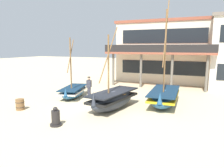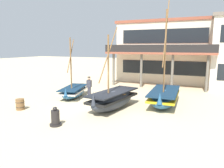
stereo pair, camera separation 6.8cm
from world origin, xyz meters
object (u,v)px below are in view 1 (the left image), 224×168
at_px(fishing_boat_far_right, 164,97).
at_px(capstan_winch, 56,118).
at_px(fisherman_by_hull, 89,88).
at_px(harbor_building_main, 166,52).
at_px(fishing_boat_centre_large, 113,99).
at_px(wooden_barrel, 20,104).
at_px(fishing_boat_near_left, 73,91).

distance_m(fishing_boat_far_right, capstan_winch, 7.55).
bearing_deg(fisherman_by_hull, harbor_building_main, 70.98).
bearing_deg(capstan_winch, harbor_building_main, 81.86).
height_order(fishing_boat_far_right, fisherman_by_hull, fishing_boat_far_right).
bearing_deg(fishing_boat_centre_large, capstan_winch, -110.88).
bearing_deg(wooden_barrel, fishing_boat_centre_large, 25.47).
relative_size(fishing_boat_near_left, capstan_winch, 4.68).
height_order(fishing_boat_centre_large, fisherman_by_hull, fishing_boat_centre_large).
bearing_deg(wooden_barrel, capstan_winch, -18.89).
distance_m(capstan_winch, harbor_building_main, 17.47).
distance_m(fisherman_by_hull, wooden_barrel, 5.16).
bearing_deg(harbor_building_main, fishing_boat_near_left, -114.15).
bearing_deg(harbor_building_main, wooden_barrel, -111.84).
relative_size(fishing_boat_far_right, capstan_winch, 7.03).
xyz_separation_m(fishing_boat_centre_large, fishing_boat_far_right, (2.82, 2.34, -0.06)).
relative_size(fisherman_by_hull, wooden_barrel, 2.41).
xyz_separation_m(fishing_boat_far_right, capstan_winch, (-4.30, -6.20, -0.19)).
xyz_separation_m(fishing_boat_centre_large, wooden_barrel, (-5.33, -2.54, -0.29)).
bearing_deg(fisherman_by_hull, fishing_boat_far_right, 3.52).
relative_size(capstan_winch, harbor_building_main, 0.09).
bearing_deg(harbor_building_main, fisherman_by_hull, -109.02).
height_order(fishing_boat_centre_large, wooden_barrel, fishing_boat_centre_large).
bearing_deg(wooden_barrel, fishing_boat_far_right, 30.87).
bearing_deg(capstan_winch, fishing_boat_far_right, 55.26).
xyz_separation_m(fisherman_by_hull, capstan_winch, (1.42, -5.85, -0.44)).
relative_size(fishing_boat_centre_large, capstan_winch, 5.22).
height_order(fishing_boat_centre_large, capstan_winch, fishing_boat_centre_large).
height_order(fishing_boat_near_left, capstan_winch, fishing_boat_near_left).
height_order(fishing_boat_centre_large, harbor_building_main, harbor_building_main).
distance_m(fishing_boat_far_right, harbor_building_main, 11.35).
distance_m(fishing_boat_near_left, harbor_building_main, 12.89).
height_order(fishing_boat_near_left, wooden_barrel, fishing_boat_near_left).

